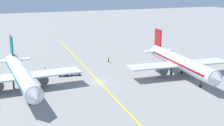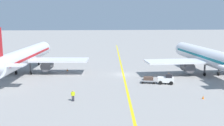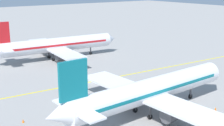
{
  "view_description": "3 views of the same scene",
  "coord_description": "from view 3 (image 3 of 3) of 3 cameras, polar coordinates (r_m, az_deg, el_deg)",
  "views": [
    {
      "loc": [
        25.01,
        69.99,
        23.86
      ],
      "look_at": [
        -3.54,
        -0.11,
        4.5
      ],
      "focal_mm": 50.0,
      "sensor_mm": 36.0,
      "label": 1
    },
    {
      "loc": [
        -6.5,
        -55.42,
        12.33
      ],
      "look_at": [
        -2.55,
        -1.13,
        2.78
      ],
      "focal_mm": 42.0,
      "sensor_mm": 36.0,
      "label": 2
    },
    {
      "loc": [
        51.21,
        -32.12,
        19.8
      ],
      "look_at": [
        4.08,
        2.32,
        4.46
      ],
      "focal_mm": 50.0,
      "sensor_mm": 36.0,
      "label": 3
    }
  ],
  "objects": [
    {
      "name": "ground_plane",
      "position": [
        63.61,
        -3.86,
        -3.45
      ],
      "size": [
        400.0,
        400.0,
        0.0
      ],
      "primitive_type": "plane",
      "color": "gray"
    },
    {
      "name": "apron_yellow_centreline",
      "position": [
        63.61,
        -3.86,
        -3.44
      ],
      "size": [
        8.17,
        119.77,
        0.01
      ],
      "primitive_type": "cube",
      "rotation": [
        0.0,
        0.0,
        -0.06
      ],
      "color": "yellow",
      "rests_on": "ground"
    },
    {
      "name": "airplane_at_gate",
      "position": [
        82.42,
        -10.17,
        3.23
      ],
      "size": [
        28.34,
        35.55,
        10.6
      ],
      "color": "silver",
      "rests_on": "ground"
    },
    {
      "name": "airplane_adjacent_stand",
      "position": [
        47.88,
        7.02,
        -5.03
      ],
      "size": [
        28.21,
        35.51,
        10.6
      ],
      "color": "white",
      "rests_on": "ground"
    },
    {
      "name": "baggage_tug_white",
      "position": [
        53.46,
        -7.64,
        -6.11
      ],
      "size": [
        3.26,
        2.29,
        2.11
      ],
      "color": "white",
      "rests_on": "ground"
    },
    {
      "name": "baggage_cart_trailing",
      "position": [
        56.5,
        -8.57,
        -5.14
      ],
      "size": [
        2.84,
        1.94,
        1.24
      ],
      "color": "gray",
      "rests_on": "ground"
    },
    {
      "name": "traffic_cone_mid_apron",
      "position": [
        47.55,
        -15.95,
        -10.12
      ],
      "size": [
        0.32,
        0.32,
        0.55
      ],
      "primitive_type": "cone",
      "color": "orange",
      "rests_on": "ground"
    },
    {
      "name": "traffic_cone_by_wingtip",
      "position": [
        76.14,
        -5.99,
        -0.22
      ],
      "size": [
        0.32,
        0.32,
        0.55
      ],
      "primitive_type": "cone",
      "color": "orange",
      "rests_on": "ground"
    },
    {
      "name": "traffic_cone_far_edge",
      "position": [
        52.42,
        18.42,
        -7.94
      ],
      "size": [
        0.32,
        0.32,
        0.55
      ],
      "primitive_type": "cone",
      "color": "orange",
      "rests_on": "ground"
    }
  ]
}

